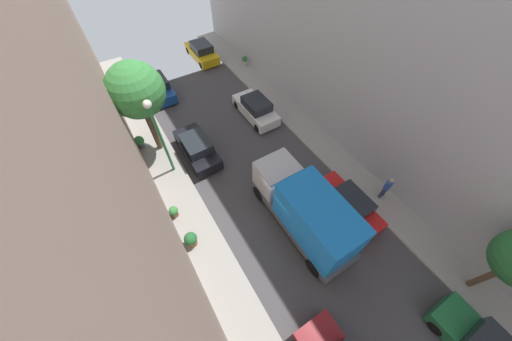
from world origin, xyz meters
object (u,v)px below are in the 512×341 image
(parked_car_right_2, at_px, (347,205))
(potted_plant_2, at_px, (139,141))
(parked_car_left_2, at_px, (197,148))
(potted_plant_0, at_px, (245,60))
(parked_car_left_3, at_px, (158,87))
(parked_car_right_3, at_px, (256,109))
(pedestrian, at_px, (387,187))
(parked_car_right_4, at_px, (202,52))
(street_tree_0, at_px, (136,91))
(potted_plant_3, at_px, (174,211))
(potted_plant_1, at_px, (191,239))
(delivery_truck, at_px, (306,211))
(lamp_post, at_px, (157,129))

(parked_car_right_2, relative_size, potted_plant_2, 4.74)
(parked_car_left_2, height_order, potted_plant_0, parked_car_left_2)
(parked_car_left_2, relative_size, parked_car_left_3, 1.00)
(potted_plant_2, bearing_deg, parked_car_right_3, -8.91)
(pedestrian, relative_size, potted_plant_0, 2.05)
(parked_car_left_2, relative_size, potted_plant_0, 5.02)
(parked_car_right_4, xyz_separation_m, street_tree_0, (-7.40, -9.15, 4.01))
(pedestrian, height_order, potted_plant_3, pedestrian)
(parked_car_right_3, height_order, pedestrian, pedestrian)
(parked_car_right_3, bearing_deg, potted_plant_3, -149.67)
(parked_car_left_2, height_order, parked_car_right_3, same)
(parked_car_left_3, height_order, potted_plant_0, parked_car_left_3)
(parked_car_right_2, height_order, potted_plant_1, parked_car_right_2)
(parked_car_left_3, relative_size, pedestrian, 2.44)
(parked_car_left_3, relative_size, parked_car_right_2, 1.00)
(pedestrian, height_order, potted_plant_2, pedestrian)
(parked_car_left_2, relative_size, potted_plant_3, 5.60)
(potted_plant_1, bearing_deg, delivery_truck, -21.46)
(parked_car_left_3, xyz_separation_m, street_tree_0, (-2.00, -5.93, 4.01))
(parked_car_left_3, distance_m, delivery_truck, 15.96)
(parked_car_right_2, distance_m, potted_plant_2, 13.95)
(parked_car_left_3, relative_size, lamp_post, 0.78)
(parked_car_left_3, bearing_deg, pedestrian, -64.70)
(parked_car_left_3, bearing_deg, delivery_truck, -80.24)
(parked_car_left_2, bearing_deg, potted_plant_3, -130.23)
(parked_car_right_3, distance_m, pedestrian, 10.49)
(pedestrian, bearing_deg, parked_car_left_2, 131.82)
(delivery_truck, bearing_deg, parked_car_right_2, -12.27)
(parked_car_right_4, bearing_deg, parked_car_left_2, -115.95)
(delivery_truck, bearing_deg, pedestrian, -10.98)
(delivery_truck, bearing_deg, lamp_post, 121.75)
(potted_plant_3, bearing_deg, potted_plant_1, -85.39)
(street_tree_0, relative_size, potted_plant_3, 8.26)
(parked_car_right_2, height_order, potted_plant_0, parked_car_right_2)
(potted_plant_1, bearing_deg, lamp_post, 79.75)
(pedestrian, bearing_deg, potted_plant_2, 133.61)
(potted_plant_0, bearing_deg, parked_car_right_3, -113.40)
(potted_plant_1, bearing_deg, potted_plant_2, 91.51)
(delivery_truck, relative_size, potted_plant_1, 6.95)
(pedestrian, height_order, potted_plant_1, pedestrian)
(potted_plant_3, bearing_deg, pedestrian, -25.72)
(potted_plant_0, xyz_separation_m, potted_plant_3, (-11.24, -11.44, -0.04))
(parked_car_right_3, distance_m, delivery_truck, 9.62)
(parked_car_left_3, xyz_separation_m, potted_plant_0, (8.22, -0.00, -0.11))
(potted_plant_2, bearing_deg, pedestrian, -46.39)
(lamp_post, bearing_deg, potted_plant_2, 110.87)
(potted_plant_3, bearing_deg, delivery_truck, -36.62)
(parked_car_right_2, bearing_deg, delivery_truck, 167.73)
(lamp_post, bearing_deg, parked_car_right_3, 13.40)
(potted_plant_2, xyz_separation_m, lamp_post, (1.17, -3.07, 3.08))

